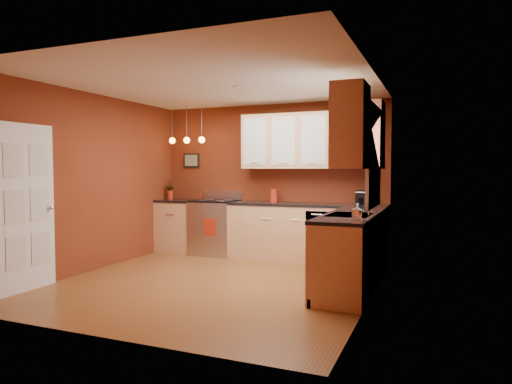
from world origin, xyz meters
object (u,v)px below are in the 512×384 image
at_px(gas_range, 215,227).
at_px(soap_pump, 357,212).
at_px(sink, 350,217).
at_px(coffee_maker, 361,198).
at_px(red_canister, 274,195).

bearing_deg(gas_range, soap_pump, -36.19).
bearing_deg(sink, coffee_maker, 94.40).
bearing_deg(gas_range, sink, -29.78).
relative_size(gas_range, red_canister, 5.10).
distance_m(gas_range, soap_pump, 3.52).
relative_size(sink, red_canister, 3.22).
distance_m(sink, coffee_maker, 1.63).
height_order(gas_range, sink, sink).
bearing_deg(coffee_maker, red_canister, -177.35).
bearing_deg(coffee_maker, sink, -83.66).
xyz_separation_m(gas_range, red_canister, (1.05, 0.10, 0.57)).
bearing_deg(gas_range, coffee_maker, 2.65).
height_order(red_canister, soap_pump, red_canister).
relative_size(red_canister, soap_pump, 1.21).
bearing_deg(red_canister, soap_pump, -50.84).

